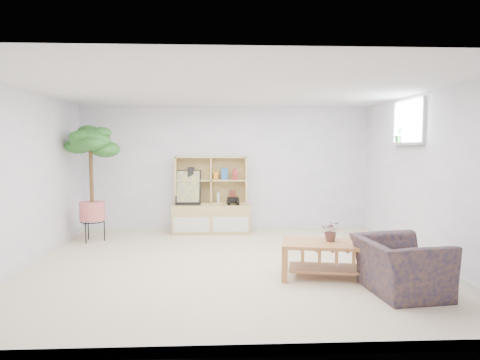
{
  "coord_description": "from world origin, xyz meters",
  "views": [
    {
      "loc": [
        -0.12,
        -5.73,
        1.67
      ],
      "look_at": [
        0.19,
        0.67,
        1.13
      ],
      "focal_mm": 32.0,
      "sensor_mm": 36.0,
      "label": 1
    }
  ],
  "objects_px": {
    "coffee_table": "(326,260)",
    "floor_tree": "(91,184)",
    "storage_unit": "(211,195)",
    "armchair": "(400,262)"
  },
  "relations": [
    {
      "from": "coffee_table",
      "to": "floor_tree",
      "type": "height_order",
      "value": "floor_tree"
    },
    {
      "from": "storage_unit",
      "to": "coffee_table",
      "type": "height_order",
      "value": "storage_unit"
    },
    {
      "from": "armchair",
      "to": "coffee_table",
      "type": "bearing_deg",
      "value": 42.13
    },
    {
      "from": "armchair",
      "to": "floor_tree",
      "type": "bearing_deg",
      "value": 49.81
    },
    {
      "from": "coffee_table",
      "to": "armchair",
      "type": "bearing_deg",
      "value": -31.18
    },
    {
      "from": "storage_unit",
      "to": "floor_tree",
      "type": "bearing_deg",
      "value": -163.06
    },
    {
      "from": "storage_unit",
      "to": "coffee_table",
      "type": "xyz_separation_m",
      "value": [
        1.49,
        -2.78,
        -0.5
      ]
    },
    {
      "from": "armchair",
      "to": "storage_unit",
      "type": "bearing_deg",
      "value": 25.94
    },
    {
      "from": "storage_unit",
      "to": "armchair",
      "type": "distance_m",
      "value": 4.03
    },
    {
      "from": "coffee_table",
      "to": "floor_tree",
      "type": "distance_m",
      "value": 4.2
    }
  ]
}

